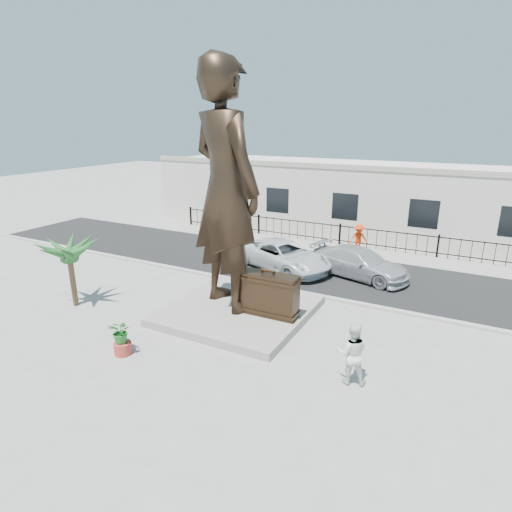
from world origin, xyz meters
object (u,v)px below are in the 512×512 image
Objects in this scene: suitcase at (268,294)px; car_white at (284,256)px; tourist at (352,353)px; statue at (226,188)px.

suitcase is 5.95m from car_white.
suitcase is 4.50m from tourist.
tourist reaches higher than car_white.
suitcase reaches higher than tourist.
tourist is at bearing -32.87° from suitcase.
statue reaches higher than suitcase.
statue is 6.83m from car_white.
suitcase is at bearing -139.25° from car_white.
car_white is (-0.06, 5.46, -4.10)m from statue.
tourist is 9.83m from car_white.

